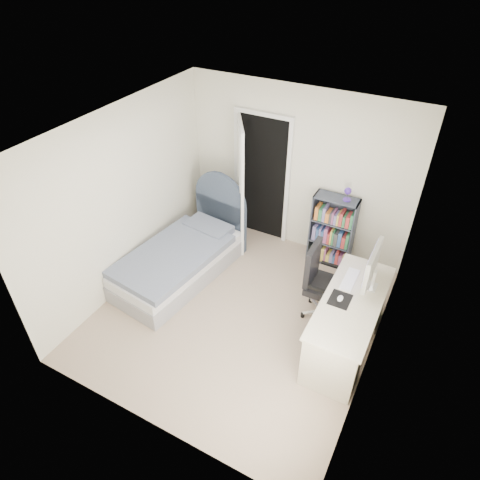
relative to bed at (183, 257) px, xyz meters
The scene contains 8 objects.
room_shell 1.50m from the bed, 17.13° to the right, with size 3.50×3.70×2.60m.
door 1.49m from the bed, 70.60° to the left, with size 0.92×0.72×2.06m.
bed is the anchor object (origin of this frame).
nightstand 1.16m from the bed, 88.63° to the left, with size 0.39×0.39×0.58m.
floor_lamp 1.40m from the bed, 80.31° to the left, with size 0.21×0.21×1.46m.
bookcase 2.20m from the bed, 35.19° to the left, with size 0.62×0.27×1.32m.
desk 2.50m from the bed, ahead, with size 0.63×1.58×1.30m.
office_chair 2.03m from the bed, ahead, with size 0.54×0.56×1.07m.
Camera 1 is at (1.88, -3.49, 4.18)m, focal length 32.00 mm.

